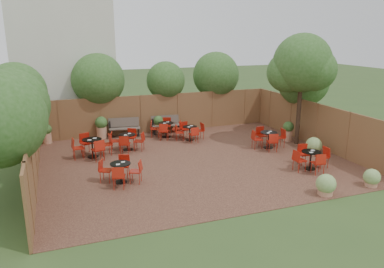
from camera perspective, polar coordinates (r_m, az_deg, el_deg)
name	(u,v)px	position (r m, az deg, el deg)	size (l,w,h in m)	color
ground	(194,161)	(15.52, 0.26, -4.06)	(80.00, 80.00, 0.00)	#354F23
courtyard_paving	(194,160)	(15.51, 0.26, -4.02)	(12.00, 10.00, 0.02)	#311A14
fence_back	(160,113)	(19.84, -4.81, 3.16)	(12.00, 0.08, 2.00)	brown
fence_left	(34,153)	(14.35, -22.82, -2.70)	(0.08, 10.00, 2.00)	brown
fence_right	(316,125)	(18.15, 18.31, 1.30)	(0.08, 10.00, 2.00)	brown
neighbour_building	(63,54)	(21.76, -18.95, 11.45)	(5.00, 4.00, 8.00)	beige
overhang_foliage	(133,88)	(16.76, -8.89, 6.93)	(15.94, 10.95, 2.71)	#2A521A
courtyard_tree	(302,66)	(17.78, 16.32, 9.80)	(2.77, 2.67, 5.08)	black
park_bench_left	(124,127)	(19.18, -10.21, 1.03)	(1.58, 0.70, 0.94)	brown
park_bench_right	(166,124)	(19.65, -4.01, 1.51)	(1.49, 0.58, 0.90)	brown
bistro_tables	(179,144)	(16.31, -1.93, -1.45)	(9.23, 7.82, 0.90)	black
planters	(143,128)	(18.63, -7.41, 0.89)	(11.48, 4.09, 1.09)	#AC7656
low_shrubs	(330,164)	(14.94, 20.12, -4.36)	(2.98, 4.29, 0.74)	#AC7656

